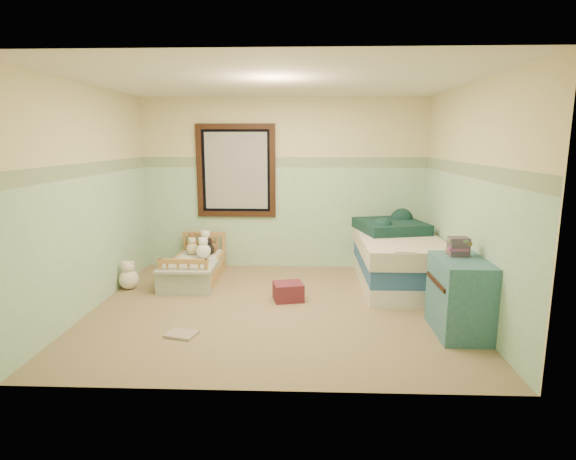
{
  "coord_description": "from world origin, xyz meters",
  "views": [
    {
      "loc": [
        0.32,
        -5.04,
        1.89
      ],
      "look_at": [
        0.12,
        0.35,
        0.84
      ],
      "focal_mm": 28.86,
      "sensor_mm": 36.0,
      "label": 1
    }
  ],
  "objects_px": {
    "plush_floor_cream": "(129,279)",
    "floor_book": "(182,334)",
    "twin_bed_frame": "(396,276)",
    "red_pillow": "(288,292)",
    "dresser": "(460,296)",
    "plush_floor_tan": "(168,278)",
    "toddler_bed_frame": "(195,274)"
  },
  "relations": [
    {
      "from": "red_pillow",
      "to": "floor_book",
      "type": "distance_m",
      "value": 1.48
    },
    {
      "from": "plush_floor_tan",
      "to": "floor_book",
      "type": "distance_m",
      "value": 1.65
    },
    {
      "from": "plush_floor_cream",
      "to": "red_pillow",
      "type": "distance_m",
      "value": 2.1
    },
    {
      "from": "plush_floor_cream",
      "to": "twin_bed_frame",
      "type": "distance_m",
      "value": 3.52
    },
    {
      "from": "plush_floor_tan",
      "to": "red_pillow",
      "type": "distance_m",
      "value": 1.66
    },
    {
      "from": "plush_floor_cream",
      "to": "red_pillow",
      "type": "xyz_separation_m",
      "value": [
        2.07,
        -0.35,
        -0.02
      ]
    },
    {
      "from": "dresser",
      "to": "red_pillow",
      "type": "height_order",
      "value": "dresser"
    },
    {
      "from": "toddler_bed_frame",
      "to": "dresser",
      "type": "relative_size",
      "value": 1.69
    },
    {
      "from": "toddler_bed_frame",
      "to": "twin_bed_frame",
      "type": "relative_size",
      "value": 0.65
    },
    {
      "from": "dresser",
      "to": "plush_floor_tan",
      "type": "bearing_deg",
      "value": 157.73
    },
    {
      "from": "dresser",
      "to": "twin_bed_frame",
      "type": "bearing_deg",
      "value": 100.77
    },
    {
      "from": "toddler_bed_frame",
      "to": "twin_bed_frame",
      "type": "xyz_separation_m",
      "value": [
        2.74,
        -0.08,
        0.03
      ]
    },
    {
      "from": "dresser",
      "to": "floor_book",
      "type": "bearing_deg",
      "value": -176.25
    },
    {
      "from": "twin_bed_frame",
      "to": "dresser",
      "type": "bearing_deg",
      "value": -79.23
    },
    {
      "from": "plush_floor_tan",
      "to": "plush_floor_cream",
      "type": "bearing_deg",
      "value": -166.65
    },
    {
      "from": "plush_floor_tan",
      "to": "floor_book",
      "type": "xyz_separation_m",
      "value": [
        0.58,
        -1.54,
        -0.11
      ]
    },
    {
      "from": "plush_floor_cream",
      "to": "floor_book",
      "type": "xyz_separation_m",
      "value": [
        1.06,
        -1.43,
        -0.11
      ]
    },
    {
      "from": "plush_floor_cream",
      "to": "dresser",
      "type": "relative_size",
      "value": 0.33
    },
    {
      "from": "plush_floor_tan",
      "to": "floor_book",
      "type": "height_order",
      "value": "plush_floor_tan"
    },
    {
      "from": "toddler_bed_frame",
      "to": "plush_floor_cream",
      "type": "bearing_deg",
      "value": -150.49
    },
    {
      "from": "plush_floor_tan",
      "to": "twin_bed_frame",
      "type": "distance_m",
      "value": 3.03
    },
    {
      "from": "twin_bed_frame",
      "to": "red_pillow",
      "type": "relative_size",
      "value": 5.71
    },
    {
      "from": "plush_floor_cream",
      "to": "red_pillow",
      "type": "relative_size",
      "value": 0.74
    },
    {
      "from": "dresser",
      "to": "floor_book",
      "type": "xyz_separation_m",
      "value": [
        -2.74,
        -0.18,
        -0.36
      ]
    },
    {
      "from": "toddler_bed_frame",
      "to": "red_pillow",
      "type": "height_order",
      "value": "red_pillow"
    },
    {
      "from": "plush_floor_cream",
      "to": "floor_book",
      "type": "relative_size",
      "value": 0.89
    },
    {
      "from": "twin_bed_frame",
      "to": "red_pillow",
      "type": "bearing_deg",
      "value": -153.65
    },
    {
      "from": "plush_floor_cream",
      "to": "plush_floor_tan",
      "type": "height_order",
      "value": "plush_floor_cream"
    },
    {
      "from": "toddler_bed_frame",
      "to": "plush_floor_cream",
      "type": "relative_size",
      "value": 5.07
    },
    {
      "from": "plush_floor_cream",
      "to": "plush_floor_tan",
      "type": "relative_size",
      "value": 1.03
    },
    {
      "from": "dresser",
      "to": "plush_floor_cream",
      "type": "bearing_deg",
      "value": 161.86
    },
    {
      "from": "toddler_bed_frame",
      "to": "twin_bed_frame",
      "type": "height_order",
      "value": "twin_bed_frame"
    }
  ]
}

